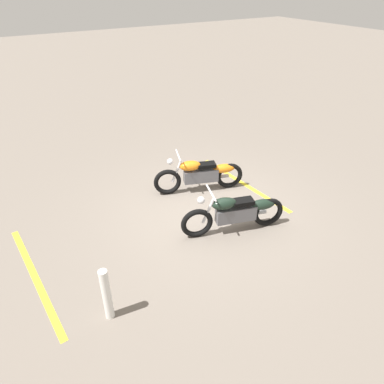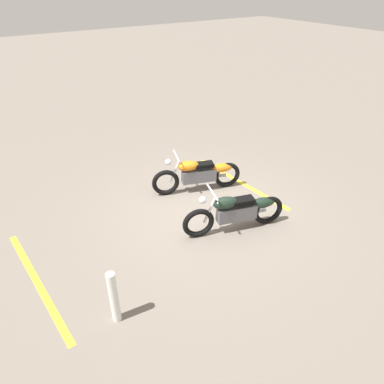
# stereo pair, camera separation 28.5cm
# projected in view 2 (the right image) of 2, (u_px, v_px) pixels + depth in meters

# --- Properties ---
(ground_plane) EXTENTS (60.00, 60.00, 0.00)m
(ground_plane) POSITION_uv_depth(u_px,v_px,m) (209.00, 210.00, 8.17)
(ground_plane) COLOR slate
(motorcycle_bright_foreground) EXTENTS (2.14, 0.89, 1.04)m
(motorcycle_bright_foreground) POSITION_uv_depth(u_px,v_px,m) (199.00, 174.00, 8.67)
(motorcycle_bright_foreground) COLOR black
(motorcycle_bright_foreground) RESTS_ON ground
(motorcycle_dark_foreground) EXTENTS (2.17, 0.82, 1.04)m
(motorcycle_dark_foreground) POSITION_uv_depth(u_px,v_px,m) (237.00, 211.00, 7.33)
(motorcycle_dark_foreground) COLOR black
(motorcycle_dark_foreground) RESTS_ON ground
(bollard_post) EXTENTS (0.14, 0.14, 0.98)m
(bollard_post) POSITION_uv_depth(u_px,v_px,m) (114.00, 297.00, 5.35)
(bollard_post) COLOR white
(bollard_post) RESTS_ON ground
(parking_stripe_near) EXTENTS (0.35, 3.20, 0.01)m
(parking_stripe_near) POSITION_uv_depth(u_px,v_px,m) (241.00, 182.00, 9.23)
(parking_stripe_near) COLOR yellow
(parking_stripe_near) RESTS_ON ground
(parking_stripe_mid) EXTENTS (0.35, 3.20, 0.01)m
(parking_stripe_mid) POSITION_uv_depth(u_px,v_px,m) (37.00, 283.00, 6.26)
(parking_stripe_mid) COLOR yellow
(parking_stripe_mid) RESTS_ON ground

